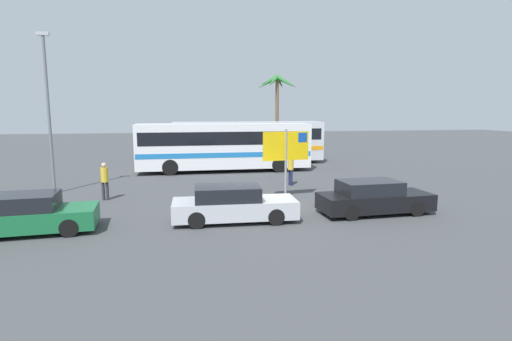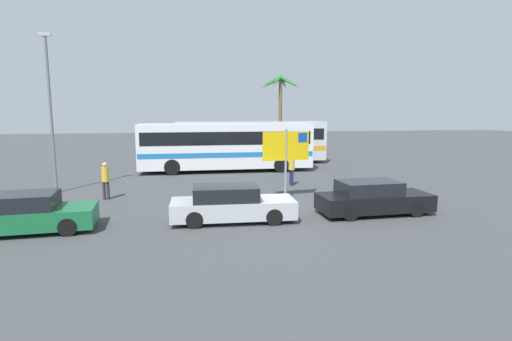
# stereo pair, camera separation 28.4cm
# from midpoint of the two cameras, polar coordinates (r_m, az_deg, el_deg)

# --- Properties ---
(ground) EXTENTS (120.00, 120.00, 0.00)m
(ground) POSITION_cam_midpoint_polar(r_m,az_deg,el_deg) (15.96, -0.77, -6.07)
(ground) COLOR #424447
(bus_front_coach) EXTENTS (11.33, 2.54, 3.17)m
(bus_front_coach) POSITION_cam_midpoint_polar(r_m,az_deg,el_deg) (26.70, -4.90, 3.70)
(bus_front_coach) COLOR white
(bus_front_coach) RESTS_ON ground
(bus_rear_coach) EXTENTS (11.33, 2.54, 3.17)m
(bus_rear_coach) POSITION_cam_midpoint_polar(r_m,az_deg,el_deg) (30.68, -1.41, 4.36)
(bus_rear_coach) COLOR silver
(bus_rear_coach) RESTS_ON ground
(ferry_sign) EXTENTS (2.19, 0.37, 3.20)m
(ferry_sign) POSITION_cam_midpoint_polar(r_m,az_deg,el_deg) (18.06, 4.00, 3.12)
(ferry_sign) COLOR gray
(ferry_sign) RESTS_ON ground
(car_silver) EXTENTS (4.54, 1.78, 1.32)m
(car_silver) POSITION_cam_midpoint_polar(r_m,az_deg,el_deg) (14.67, -3.89, -4.84)
(car_silver) COLOR #B7BABF
(car_silver) RESTS_ON ground
(car_black) EXTENTS (4.47, 1.86, 1.32)m
(car_black) POSITION_cam_midpoint_polar(r_m,az_deg,el_deg) (16.34, 15.94, -3.77)
(car_black) COLOR black
(car_black) RESTS_ON ground
(car_green) EXTENTS (4.14, 2.03, 1.32)m
(car_green) POSITION_cam_midpoint_polar(r_m,az_deg,el_deg) (15.28, -30.05, -5.46)
(car_green) COLOR #196638
(car_green) RESTS_ON ground
(pedestrian_by_bus) EXTENTS (0.32, 0.32, 1.71)m
(pedestrian_by_bus) POSITION_cam_midpoint_polar(r_m,az_deg,el_deg) (19.32, -21.20, -1.02)
(pedestrian_by_bus) COLOR #2D2D33
(pedestrian_by_bus) RESTS_ON ground
(pedestrian_crossing_lot) EXTENTS (0.32, 0.32, 1.78)m
(pedestrian_crossing_lot) POSITION_cam_midpoint_polar(r_m,az_deg,el_deg) (21.62, 4.60, 0.62)
(pedestrian_crossing_lot) COLOR #1E2347
(pedestrian_crossing_lot) RESTS_ON ground
(lamp_post_left_side) EXTENTS (0.56, 0.20, 7.65)m
(lamp_post_left_side) POSITION_cam_midpoint_polar(r_m,az_deg,el_deg) (21.75, -27.86, 7.90)
(lamp_post_left_side) COLOR slate
(lamp_post_left_side) RESTS_ON ground
(palm_tree_seaside) EXTENTS (3.87, 3.52, 7.31)m
(palm_tree_seaside) POSITION_cam_midpoint_polar(r_m,az_deg,el_deg) (37.72, 2.79, 11.42)
(palm_tree_seaside) COLOR brown
(palm_tree_seaside) RESTS_ON ground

